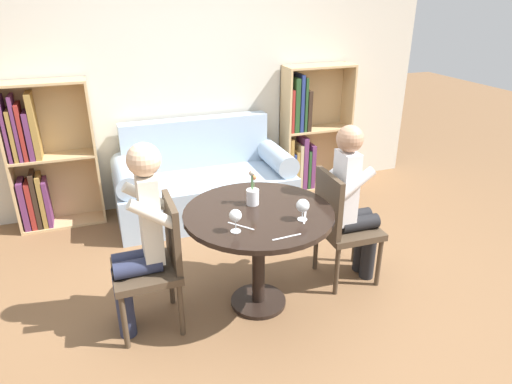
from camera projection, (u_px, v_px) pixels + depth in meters
name	position (u px, v px, depth m)	size (l,w,h in m)	color
ground_plane	(258.00, 303.00, 3.34)	(16.00, 16.00, 0.00)	brown
back_wall	(189.00, 72.00, 4.51)	(5.20, 0.05, 2.70)	beige
round_table	(259.00, 229.00, 3.09)	(1.01, 1.01, 0.75)	black
couch	(204.00, 184.00, 4.57)	(1.72, 0.80, 0.92)	#9EB2C6
bookshelf_left	(41.00, 160.00, 4.20)	(0.77, 0.28, 1.38)	tan
bookshelf_right	(306.00, 134.00, 5.06)	(0.77, 0.28, 1.38)	tan
chair_left	(156.00, 260.00, 2.95)	(0.42, 0.42, 0.90)	#473828
chair_right	(341.00, 223.00, 3.42)	(0.43, 0.43, 0.90)	#473828
person_left	(140.00, 236.00, 2.85)	(0.42, 0.34, 1.29)	#282D47
person_right	(354.00, 202.00, 3.38)	(0.42, 0.35, 1.25)	black
wine_glass_left	(235.00, 216.00, 2.74)	(0.08, 0.08, 0.15)	white
wine_glass_right	(303.00, 206.00, 2.89)	(0.09, 0.09, 0.14)	white
flower_vase	(253.00, 193.00, 3.10)	(0.09, 0.09, 0.25)	silver
knife_left_setting	(287.00, 237.00, 2.72)	(0.19, 0.02, 0.00)	silver
fork_left_setting	(305.00, 217.00, 2.96)	(0.10, 0.17, 0.00)	silver
knife_right_setting	(241.00, 226.00, 2.84)	(0.13, 0.15, 0.00)	silver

